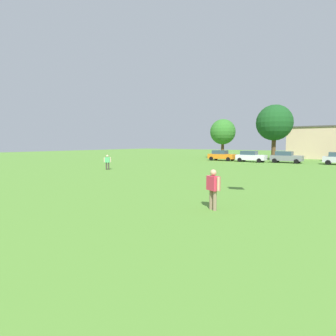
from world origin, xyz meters
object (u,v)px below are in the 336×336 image
at_px(parked_car_gray_2, 286,157).
at_px(tree_left, 274,123).
at_px(tree_far_left, 223,132).
at_px(bystander_near_trees, 107,161).
at_px(parked_car_orange_0, 221,155).
at_px(adult_bystander, 213,186).
at_px(parked_car_white_1, 251,156).

xyz_separation_m(parked_car_gray_2, tree_left, (-3.04, 4.89, 5.29)).
relative_size(tree_far_left, tree_left, 0.79).
height_order(bystander_near_trees, parked_car_gray_2, parked_car_gray_2).
distance_m(parked_car_orange_0, tree_far_left, 7.48).
relative_size(adult_bystander, tree_far_left, 0.25).
bearing_deg(parked_car_white_1, bystander_near_trees, -112.47).
height_order(adult_bystander, parked_car_white_1, adult_bystander).
bearing_deg(parked_car_gray_2, parked_car_orange_0, -176.01).
height_order(bystander_near_trees, parked_car_orange_0, parked_car_orange_0).
distance_m(parked_car_white_1, tree_far_left, 10.50).
bearing_deg(adult_bystander, parked_car_orange_0, -38.29).
xyz_separation_m(bystander_near_trees, parked_car_gray_2, (13.41, 21.96, -0.10)).
height_order(parked_car_white_1, tree_far_left, tree_far_left).
relative_size(parked_car_gray_2, tree_left, 0.47).
bearing_deg(bystander_near_trees, tree_left, 28.31).
xyz_separation_m(tree_far_left, tree_left, (9.16, -0.24, 1.27)).
bearing_deg(parked_car_white_1, parked_car_gray_2, 13.31).
distance_m(adult_bystander, tree_left, 37.52).
distance_m(parked_car_orange_0, parked_car_gray_2, 9.79).
distance_m(parked_car_orange_0, tree_left, 10.21).
bearing_deg(adult_bystander, parked_car_gray_2, -55.09).
xyz_separation_m(parked_car_gray_2, tree_far_left, (-12.20, 5.13, 4.02)).
bearing_deg(parked_car_orange_0, adult_bystander, -66.28).
distance_m(adult_bystander, parked_car_gray_2, 31.88).
bearing_deg(parked_car_gray_2, bystander_near_trees, -121.42).
distance_m(bystander_near_trees, parked_car_orange_0, 21.59).
bearing_deg(tree_far_left, parked_car_white_1, -40.29).
height_order(parked_car_orange_0, parked_car_gray_2, same).
xyz_separation_m(adult_bystander, tree_left, (-6.88, 36.54, 5.09)).
xyz_separation_m(parked_car_white_1, tree_far_left, (-7.40, 6.27, 4.02)).
relative_size(parked_car_white_1, parked_car_gray_2, 1.00).
bearing_deg(parked_car_white_1, tree_left, 73.67).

